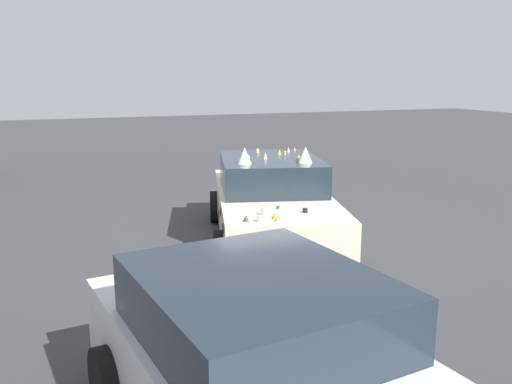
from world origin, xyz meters
The scene contains 3 objects.
ground_plane centered at (0.00, 0.00, 0.00)m, with size 60.00×60.00×0.00m, color #38383A.
art_car_decorated centered at (0.06, -0.02, 0.72)m, with size 4.78×2.94×1.69m.
parked_sedan_behind_right centered at (-5.25, 2.17, 0.72)m, with size 4.52×2.44×1.43m.
Camera 1 is at (-8.41, 3.57, 2.84)m, focal length 38.24 mm.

